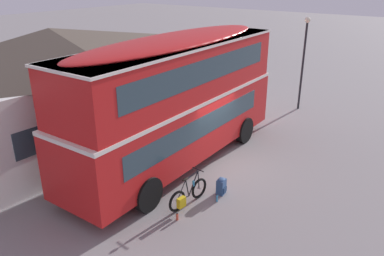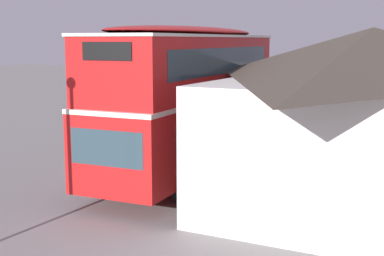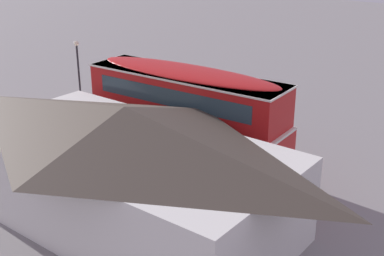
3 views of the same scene
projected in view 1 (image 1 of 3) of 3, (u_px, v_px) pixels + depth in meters
ground_plane at (217, 164)px, 14.56m from camera, size 120.00×120.00×0.00m
double_decker_bus at (177, 96)px, 13.74m from camera, size 10.07×2.82×4.79m
touring_bicycle at (188, 195)px, 11.84m from camera, size 1.69×0.46×1.06m
backpack_on_ground at (221, 186)px, 12.49m from camera, size 0.34×0.33×0.57m
water_bottle_blue_sports at (217, 198)px, 12.11m from camera, size 0.07×0.07×0.26m
water_bottle_red_squeeze at (177, 217)px, 11.22m from camera, size 0.07×0.07×0.23m
pub_building at (56, 85)px, 15.86m from camera, size 13.26×7.20×4.74m
street_lamp at (304, 54)px, 19.41m from camera, size 0.28×0.28×4.74m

